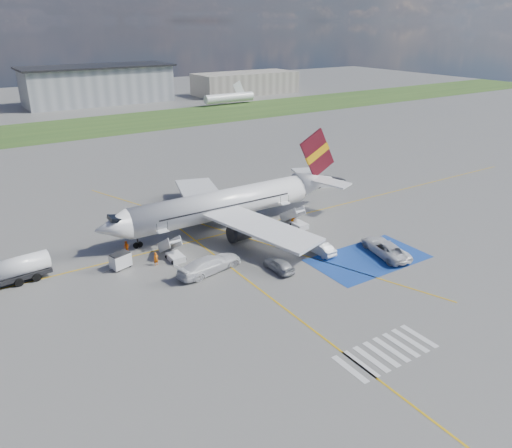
% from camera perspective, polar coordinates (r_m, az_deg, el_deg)
% --- Properties ---
extents(ground, '(400.00, 400.00, 0.00)m').
position_cam_1_polar(ground, '(58.03, 2.88, -4.89)').
color(ground, '#60605E').
rests_on(ground, ground).
extents(grass_strip, '(400.00, 30.00, 0.01)m').
position_cam_1_polar(grass_strip, '(142.51, -20.41, 10.16)').
color(grass_strip, '#2D4C1E').
rests_on(grass_strip, ground).
extents(taxiway_line_main, '(120.00, 0.20, 0.01)m').
position_cam_1_polar(taxiway_line_main, '(67.17, -3.11, -0.97)').
color(taxiway_line_main, gold).
rests_on(taxiway_line_main, ground).
extents(taxiway_line_cross, '(0.20, 60.00, 0.01)m').
position_cam_1_polar(taxiway_line_cross, '(48.51, 5.02, -10.86)').
color(taxiway_line_cross, gold).
rests_on(taxiway_line_cross, ground).
extents(taxiway_line_diag, '(20.71, 56.45, 0.01)m').
position_cam_1_polar(taxiway_line_diag, '(67.17, -3.11, -0.97)').
color(taxiway_line_diag, gold).
rests_on(taxiway_line_diag, ground).
extents(staging_box, '(14.00, 8.00, 0.01)m').
position_cam_1_polar(staging_box, '(61.33, 12.71, -3.87)').
color(staging_box, '#193E96').
rests_on(staging_box, ground).
extents(crosswalk, '(9.00, 4.00, 0.01)m').
position_cam_1_polar(crosswalk, '(45.66, 14.66, -13.95)').
color(crosswalk, silver).
rests_on(crosswalk, ground).
extents(terminal_centre, '(48.00, 18.00, 12.00)m').
position_cam_1_polar(terminal_centre, '(184.89, -17.58, 14.88)').
color(terminal_centre, gray).
rests_on(terminal_centre, ground).
extents(terminal_east, '(40.00, 16.00, 8.00)m').
position_cam_1_polar(terminal_east, '(201.08, -1.20, 15.80)').
color(terminal_east, gray).
rests_on(terminal_east, ground).
extents(airliner, '(36.81, 32.95, 11.92)m').
position_cam_1_polar(airliner, '(68.24, -2.92, 2.47)').
color(airliner, white).
rests_on(airliner, ground).
extents(airstairs_fwd, '(1.90, 5.20, 3.60)m').
position_cam_1_polar(airstairs_fwd, '(60.38, -9.37, -3.39)').
color(airstairs_fwd, white).
rests_on(airstairs_fwd, ground).
extents(airstairs_aft, '(1.90, 5.20, 3.60)m').
position_cam_1_polar(airstairs_aft, '(69.05, 4.73, 0.20)').
color(airstairs_aft, white).
rests_on(airstairs_aft, ground).
extents(fuel_tanker, '(8.63, 3.06, 2.89)m').
position_cam_1_polar(fuel_tanker, '(59.90, -26.37, -5.15)').
color(fuel_tanker, black).
rests_on(fuel_tanker, ground).
extents(gpu_cart, '(2.54, 1.99, 1.86)m').
position_cam_1_polar(gpu_cart, '(59.36, -15.22, -4.15)').
color(gpu_cart, white).
rests_on(gpu_cart, ground).
extents(belt_loader, '(6.12, 3.23, 1.77)m').
position_cam_1_polar(belt_loader, '(87.17, 8.19, 4.65)').
color(belt_loader, white).
rests_on(belt_loader, ground).
extents(car_silver_a, '(1.82, 4.43, 1.50)m').
position_cam_1_polar(car_silver_a, '(56.83, 2.63, -4.65)').
color(car_silver_a, '#A7A9AD').
rests_on(car_silver_a, ground).
extents(car_silver_b, '(1.71, 4.49, 1.46)m').
position_cam_1_polar(car_silver_b, '(61.28, 7.34, -2.76)').
color(car_silver_b, silver).
rests_on(car_silver_b, ground).
extents(van_white_a, '(4.02, 6.45, 2.25)m').
position_cam_1_polar(van_white_a, '(62.48, 14.56, -2.42)').
color(van_white_a, silver).
rests_on(van_white_a, ground).
extents(van_white_b, '(6.53, 3.63, 2.42)m').
position_cam_1_polar(van_white_b, '(56.61, -5.33, -4.32)').
color(van_white_b, white).
rests_on(van_white_b, ground).
extents(crew_fwd, '(0.62, 0.44, 1.59)m').
position_cam_1_polar(crew_fwd, '(59.13, -11.36, -3.93)').
color(crew_fwd, orange).
rests_on(crew_fwd, ground).
extents(crew_nose, '(0.84, 0.92, 1.54)m').
position_cam_1_polar(crew_nose, '(63.01, -14.60, -2.57)').
color(crew_nose, '#F6600C').
rests_on(crew_nose, ground).
extents(crew_aft, '(0.94, 0.95, 1.61)m').
position_cam_1_polar(crew_aft, '(69.15, 4.20, 0.42)').
color(crew_aft, orange).
rests_on(crew_aft, ground).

